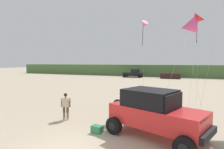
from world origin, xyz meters
TOP-DOWN VIEW (x-y plane):
  - ground_plane at (0.00, 0.00)m, footprint 220.00×220.00m
  - dune_ridge at (-1.77, 43.15)m, footprint 90.00×6.48m
  - jeep at (3.03, 2.60)m, footprint 5.00×3.67m
  - person_watching at (-2.52, 3.12)m, footprint 0.58×0.42m
  - cooler_box at (0.28, 1.95)m, footprint 0.60×0.43m
  - distant_pickup at (-8.07, 36.56)m, footprint 4.60×2.36m
  - distant_sedan at (0.50, 36.31)m, footprint 4.21×1.72m
  - kite_purple_stunt at (4.30, 8.17)m, footprint 2.40×2.37m
  - kite_white_parafoil at (5.14, 13.07)m, footprint 1.31×3.94m
  - kite_yellow_diamond at (-0.27, 14.07)m, footprint 1.13×2.52m

SIDE VIEW (x-z plane):
  - ground_plane at x=0.00m, z-range 0.00..0.00m
  - cooler_box at x=0.28m, z-range 0.00..0.38m
  - distant_sedan at x=0.50m, z-range 0.00..1.20m
  - person_watching at x=-2.52m, z-range 0.10..1.77m
  - distant_pickup at x=-8.07m, z-range -0.05..1.93m
  - jeep at x=3.03m, z-range 0.07..2.33m
  - dune_ridge at x=-1.77m, z-range 0.00..2.95m
  - kite_purple_stunt at x=4.30m, z-range 2.68..9.49m
  - kite_white_parafoil at x=5.14m, z-range 3.51..11.65m
  - kite_yellow_diamond at x=-0.27m, z-range 3.58..11.80m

